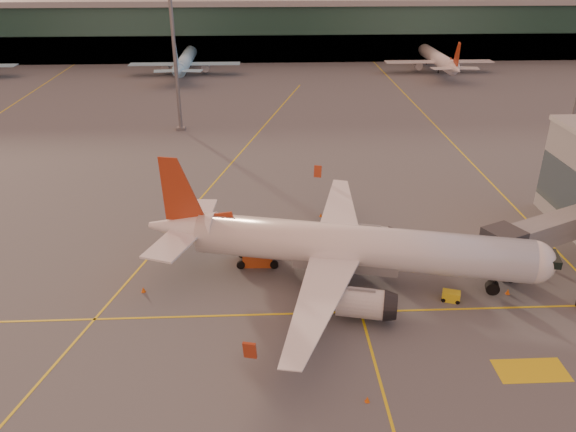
{
  "coord_description": "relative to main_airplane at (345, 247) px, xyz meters",
  "views": [
    {
      "loc": [
        -4.23,
        -39.84,
        32.43
      ],
      "look_at": [
        -1.59,
        16.5,
        5.0
      ],
      "focal_mm": 35.0,
      "sensor_mm": 36.0,
      "label": 1
    }
  ],
  "objects": [
    {
      "name": "jet_bridge",
      "position": [
        24.03,
        2.58,
        0.13
      ],
      "size": [
        18.21,
        10.69,
        6.17
      ],
      "color": "slate",
      "rests_on": "ground"
    },
    {
      "name": "cone_tail",
      "position": [
        -20.89,
        -1.12,
        -3.86
      ],
      "size": [
        0.45,
        0.45,
        0.58
      ],
      "color": "#E65C0C",
      "rests_on": "ground"
    },
    {
      "name": "taxi_markings",
      "position": [
        -11.34,
        33.85,
        -4.14
      ],
      "size": [
        100.12,
        173.0,
        0.01
      ],
      "color": "yellow",
      "rests_on": "ground"
    },
    {
      "name": "mast_west_near",
      "position": [
        -24.01,
        55.36,
        10.72
      ],
      "size": [
        2.4,
        2.4,
        25.6
      ],
      "color": "slate",
      "rests_on": "ground"
    },
    {
      "name": "cone_fwd",
      "position": [
        16.59,
        -3.24,
        -3.87
      ],
      "size": [
        0.45,
        0.45,
        0.57
      ],
      "color": "#E65C0C",
      "rests_on": "ground"
    },
    {
      "name": "distant_aircraft_row",
      "position": [
        6.82,
        107.36,
        -4.14
      ],
      "size": [
        350.0,
        34.0,
        13.0
      ],
      "color": "#91D0F3",
      "rests_on": "ground"
    },
    {
      "name": "terminal",
      "position": [
        -4.01,
        131.15,
        4.62
      ],
      "size": [
        400.0,
        20.0,
        17.6
      ],
      "color": "#19382D",
      "rests_on": "ground"
    },
    {
      "name": "ground",
      "position": [
        -4.01,
        -10.64,
        -4.14
      ],
      "size": [
        600.0,
        600.0,
        0.0
      ],
      "primitive_type": "plane",
      "color": "#4C4F54",
      "rests_on": "ground"
    },
    {
      "name": "cone_wing_right",
      "position": [
        -0.46,
        -17.55,
        -3.89
      ],
      "size": [
        0.4,
        0.4,
        0.51
      ],
      "color": "#E65C0C",
      "rests_on": "ground"
    },
    {
      "name": "main_airplane",
      "position": [
        0.0,
        0.0,
        0.0
      ],
      "size": [
        41.79,
        38.03,
        12.75
      ],
      "rotation": [
        0.0,
        0.0,
        -0.23
      ],
      "color": "white",
      "rests_on": "ground"
    },
    {
      "name": "cone_wing_left",
      "position": [
        -0.8,
        15.78,
        -3.9
      ],
      "size": [
        0.39,
        0.39,
        0.49
      ],
      "color": "#E65C0C",
      "rests_on": "ground"
    },
    {
      "name": "gpu_cart",
      "position": [
        10.35,
        -4.15,
        -3.63
      ],
      "size": [
        2.04,
        1.59,
        1.05
      ],
      "rotation": [
        0.0,
        0.0,
        -0.33
      ],
      "color": "yellow",
      "rests_on": "ground"
    },
    {
      "name": "cone_nose",
      "position": [
        21.44,
        -0.49,
        -3.88
      ],
      "size": [
        0.43,
        0.43,
        0.54
      ],
      "color": "#E65C0C",
      "rests_on": "ground"
    },
    {
      "name": "catering_truck",
      "position": [
        -9.31,
        4.25,
        -1.51
      ],
      "size": [
        6.05,
        2.88,
        4.63
      ],
      "rotation": [
        0.0,
        0.0,
        -0.03
      ],
      "color": "#B34719",
      "rests_on": "ground"
    }
  ]
}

